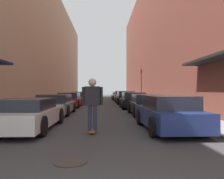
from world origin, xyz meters
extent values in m
plane|color=#38383A|center=(0.00, 19.46, 0.00)|extent=(107.05, 107.05, 0.00)
cube|color=gray|center=(-4.66, 24.33, 0.06)|extent=(1.80, 48.66, 0.12)
cube|color=gray|center=(4.66, 24.33, 0.06)|extent=(1.80, 48.66, 0.12)
cube|color=tan|center=(-7.56, 24.33, 6.97)|extent=(4.00, 48.66, 13.94)
cube|color=brown|center=(7.56, 24.33, 7.94)|extent=(4.00, 48.66, 15.88)
cube|color=black|center=(5.16, 8.52, 2.90)|extent=(1.00, 4.80, 0.12)
cube|color=silver|center=(-2.62, 7.23, 0.47)|extent=(1.91, 4.60, 0.58)
cube|color=#232833|center=(-2.62, 7.00, 0.96)|extent=(1.68, 2.39, 0.40)
cylinder|color=black|center=(-3.55, 8.66, 0.33)|extent=(0.18, 0.67, 0.67)
cylinder|color=black|center=(-1.69, 8.66, 0.33)|extent=(0.18, 0.67, 0.67)
cylinder|color=black|center=(-1.69, 5.81, 0.33)|extent=(0.18, 0.67, 0.67)
cube|color=gray|center=(-2.70, 12.42, 0.45)|extent=(1.90, 4.31, 0.55)
cube|color=#232833|center=(-2.70, 12.21, 0.97)|extent=(1.67, 2.24, 0.48)
cylinder|color=black|center=(-3.63, 13.76, 0.31)|extent=(0.18, 0.63, 0.63)
cylinder|color=black|center=(-1.77, 13.76, 0.31)|extent=(0.18, 0.63, 0.63)
cylinder|color=black|center=(-3.63, 11.09, 0.31)|extent=(0.18, 0.63, 0.63)
cylinder|color=black|center=(-1.77, 11.09, 0.31)|extent=(0.18, 0.63, 0.63)
cube|color=maroon|center=(-2.74, 18.34, 0.49)|extent=(1.87, 4.80, 0.62)
cube|color=#232833|center=(-2.74, 18.10, 1.02)|extent=(1.64, 2.50, 0.46)
cylinder|color=black|center=(-3.64, 19.82, 0.32)|extent=(0.18, 0.64, 0.64)
cylinder|color=black|center=(-1.83, 19.82, 0.32)|extent=(0.18, 0.64, 0.64)
cylinder|color=black|center=(-3.64, 16.85, 0.32)|extent=(0.18, 0.64, 0.64)
cylinder|color=black|center=(-1.83, 16.85, 0.32)|extent=(0.18, 0.64, 0.64)
cube|color=gray|center=(-2.60, 23.79, 0.47)|extent=(1.91, 4.72, 0.60)
cube|color=#232833|center=(-2.60, 23.56, 1.01)|extent=(1.65, 2.47, 0.49)
cylinder|color=black|center=(-3.49, 25.24, 0.30)|extent=(0.18, 0.60, 0.60)
cylinder|color=black|center=(-1.71, 25.24, 0.30)|extent=(0.18, 0.60, 0.60)
cylinder|color=black|center=(-3.49, 22.34, 0.30)|extent=(0.18, 0.60, 0.60)
cylinder|color=black|center=(-1.71, 22.34, 0.30)|extent=(0.18, 0.60, 0.60)
cube|color=silver|center=(-2.81, 29.45, 0.47)|extent=(1.81, 4.58, 0.60)
cube|color=#232833|center=(-2.81, 29.22, 1.02)|extent=(1.57, 2.39, 0.50)
cylinder|color=black|center=(-3.66, 30.87, 0.32)|extent=(0.18, 0.63, 0.63)
cylinder|color=black|center=(-1.95, 30.87, 0.32)|extent=(0.18, 0.63, 0.63)
cylinder|color=black|center=(-3.66, 28.04, 0.32)|extent=(0.18, 0.63, 0.63)
cylinder|color=black|center=(-1.95, 28.04, 0.32)|extent=(0.18, 0.63, 0.63)
cube|color=navy|center=(2.61, 6.84, 0.49)|extent=(1.80, 4.13, 0.62)
cube|color=#232833|center=(2.61, 6.63, 1.04)|extent=(1.55, 2.16, 0.47)
cylinder|color=black|center=(1.78, 8.11, 0.33)|extent=(0.18, 0.65, 0.65)
cylinder|color=black|center=(3.45, 8.11, 0.33)|extent=(0.18, 0.65, 0.65)
cylinder|color=black|center=(1.78, 5.57, 0.33)|extent=(0.18, 0.65, 0.65)
cylinder|color=black|center=(3.45, 5.57, 0.33)|extent=(0.18, 0.65, 0.65)
cube|color=black|center=(2.83, 11.76, 0.47)|extent=(1.86, 3.93, 0.58)
cube|color=#232833|center=(2.83, 11.56, 0.99)|extent=(1.62, 2.05, 0.47)
cylinder|color=black|center=(1.94, 12.97, 0.33)|extent=(0.18, 0.66, 0.66)
cylinder|color=black|center=(3.72, 12.97, 0.33)|extent=(0.18, 0.66, 0.66)
cylinder|color=black|center=(1.94, 10.55, 0.33)|extent=(0.18, 0.66, 0.66)
cylinder|color=black|center=(3.72, 10.55, 0.33)|extent=(0.18, 0.66, 0.66)
cube|color=black|center=(2.68, 16.61, 0.49)|extent=(1.96, 3.99, 0.61)
cube|color=#232833|center=(2.68, 16.41, 1.05)|extent=(1.70, 2.08, 0.52)
cylinder|color=black|center=(1.74, 17.84, 0.33)|extent=(0.18, 0.66, 0.66)
cylinder|color=black|center=(3.61, 17.84, 0.33)|extent=(0.18, 0.66, 0.66)
cylinder|color=black|center=(1.74, 15.38, 0.33)|extent=(0.18, 0.66, 0.66)
cylinder|color=black|center=(3.61, 15.38, 0.33)|extent=(0.18, 0.66, 0.66)
cube|color=black|center=(2.63, 22.42, 0.52)|extent=(1.95, 4.74, 0.67)
cube|color=#232833|center=(2.63, 22.18, 1.11)|extent=(1.69, 2.48, 0.51)
cylinder|color=black|center=(1.72, 23.88, 0.33)|extent=(0.18, 0.67, 0.67)
cylinder|color=black|center=(3.54, 23.88, 0.33)|extent=(0.18, 0.67, 0.67)
cylinder|color=black|center=(1.72, 20.96, 0.33)|extent=(0.18, 0.67, 0.67)
cylinder|color=black|center=(3.54, 20.96, 0.33)|extent=(0.18, 0.67, 0.67)
cube|color=#B7B7BC|center=(2.61, 27.82, 0.54)|extent=(1.92, 4.33, 0.69)
cube|color=#232833|center=(2.61, 27.60, 1.13)|extent=(1.66, 2.26, 0.49)
cylinder|color=black|center=(1.72, 29.14, 0.35)|extent=(0.18, 0.70, 0.70)
cylinder|color=black|center=(3.51, 29.14, 0.35)|extent=(0.18, 0.70, 0.70)
cylinder|color=black|center=(1.72, 26.49, 0.35)|extent=(0.18, 0.70, 0.70)
cylinder|color=black|center=(3.51, 26.49, 0.35)|extent=(0.18, 0.70, 0.70)
cube|color=gray|center=(2.62, 33.30, 0.46)|extent=(2.04, 4.61, 0.59)
cube|color=#232833|center=(2.62, 33.07, 0.97)|extent=(1.76, 2.41, 0.43)
cylinder|color=black|center=(1.67, 34.72, 0.30)|extent=(0.18, 0.60, 0.60)
cylinder|color=black|center=(3.58, 34.72, 0.30)|extent=(0.18, 0.60, 0.60)
cylinder|color=black|center=(1.67, 31.89, 0.30)|extent=(0.18, 0.60, 0.60)
cylinder|color=black|center=(3.58, 31.89, 0.30)|extent=(0.18, 0.60, 0.60)
cube|color=brown|center=(-0.15, 6.40, 0.07)|extent=(0.20, 0.78, 0.02)
cylinder|color=beige|center=(-0.23, 6.65, 0.03)|extent=(0.03, 0.06, 0.06)
cylinder|color=beige|center=(-0.08, 6.65, 0.03)|extent=(0.03, 0.06, 0.06)
cylinder|color=beige|center=(-0.23, 6.16, 0.03)|extent=(0.03, 0.06, 0.06)
cylinder|color=beige|center=(-0.08, 6.16, 0.03)|extent=(0.03, 0.06, 0.06)
cylinder|color=#2D3351|center=(-0.24, 6.40, 0.51)|extent=(0.13, 0.13, 0.87)
cylinder|color=#2D3351|center=(-0.06, 6.40, 0.51)|extent=(0.13, 0.13, 0.87)
cube|color=#232328|center=(-0.15, 6.40, 1.28)|extent=(0.52, 0.23, 0.67)
sphere|color=beige|center=(-0.15, 6.40, 1.75)|extent=(0.28, 0.28, 0.28)
cylinder|color=#232328|center=(-0.46, 6.40, 1.28)|extent=(0.10, 0.10, 0.63)
cylinder|color=#232328|center=(0.16, 6.40, 1.28)|extent=(0.10, 0.10, 0.63)
cylinder|color=#332D28|center=(-0.45, 3.33, 0.01)|extent=(0.70, 0.70, 0.02)
cylinder|color=#2D2D2D|center=(4.33, 22.15, 1.93)|extent=(0.10, 0.10, 3.62)
cube|color=#332D0F|center=(4.33, 22.15, 3.52)|extent=(0.16, 0.16, 0.45)
sphere|color=red|center=(4.33, 22.06, 3.63)|extent=(0.11, 0.11, 0.11)
camera|label=1|loc=(0.22, -1.18, 1.47)|focal=35.00mm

